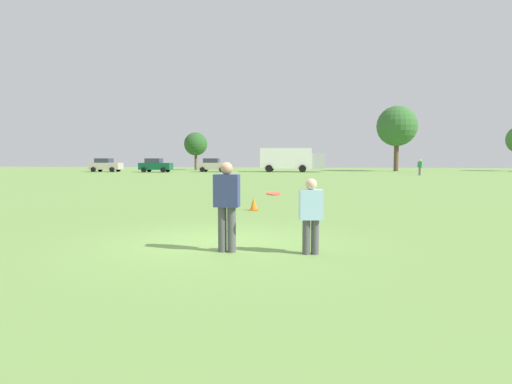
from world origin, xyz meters
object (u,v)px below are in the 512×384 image
Objects in this scene: traffic_cone at (254,204)px; frisbee at (273,193)px; parked_car_mid_left at (155,165)px; player_thrower at (227,202)px; player_defender at (311,212)px; parked_car_center at (213,165)px; parked_car_near_left at (105,165)px; bystander_sideline_watcher at (420,166)px; box_truck at (291,159)px.

frisbee is at bearing -78.90° from traffic_cone.
player_thrower is at bearing -67.71° from parked_car_mid_left.
parked_car_center reaches higher than player_defender.
player_thrower is at bearing -60.83° from parked_car_near_left.
player_thrower is at bearing -179.33° from player_defender.
parked_car_mid_left is 2.49× the size of bystander_sideline_watcher.
parked_car_mid_left is at bearing 112.29° from player_thrower.
player_defender is 0.34× the size of parked_car_near_left.
box_truck is at bearing 91.88° from player_thrower.
box_truck is (-1.21, 43.77, 1.52)m from traffic_cone.
frisbee is 0.06× the size of parked_car_near_left.
parked_car_mid_left and parked_car_center have the same top height.
parked_car_mid_left is 18.02m from box_truck.
parked_car_center is 0.50× the size of box_truck.
traffic_cone is 0.11× the size of parked_car_center.
parked_car_center is (7.28, 2.16, 0.00)m from parked_car_mid_left.
box_truck reaches higher than player_defender.
player_thrower is 42.75m from bystander_sideline_watcher.
parked_car_mid_left reaches higher than player_defender.
frisbee is 51.13m from parked_car_center.
box_truck is at bearing 6.95° from parked_car_near_left.
box_truck reaches higher than player_thrower.
player_defender is 50.70m from box_truck.
parked_car_center is (-13.67, 49.29, 0.12)m from player_defender.
player_thrower reaches higher than traffic_cone.
traffic_cone is 48.39m from parked_car_near_left.
frisbee is 51.45m from parked_car_mid_left.
box_truck reaches higher than parked_car_center.
parked_car_near_left is 25.09m from box_truck.
parked_car_near_left is 1.00× the size of parked_car_mid_left.
parked_car_mid_left is 1.00× the size of parked_car_center.
parked_car_near_left is at bearing 176.68° from parked_car_mid_left.
frisbee is (0.92, -0.14, 0.18)m from player_thrower.
player_defender is at bearing -105.36° from bystander_sideline_watcher.
player_thrower reaches higher than bystander_sideline_watcher.
parked_car_near_left is 0.50× the size of box_truck.
parked_car_near_left is at bearing -173.05° from box_truck.
frisbee is (-0.70, -0.16, 0.36)m from player_defender.
parked_car_near_left reaches higher than frisbee.
parked_car_near_left reaches higher than player_defender.
player_thrower is at bearing -88.12° from box_truck.
traffic_cone is 0.11× the size of parked_car_near_left.
traffic_cone is 0.06× the size of box_truck.
traffic_cone is at bearing -74.72° from parked_car_center.
traffic_cone is at bearing -111.35° from bystander_sideline_watcher.
parked_car_center is at bearing 6.84° from parked_car_near_left.
traffic_cone is 36.46m from bystander_sideline_watcher.
parked_car_mid_left is at bearing 168.80° from bystander_sideline_watcher.
parked_car_near_left is 14.60m from parked_car_center.
box_truck is (-3.28, 50.58, 0.94)m from player_defender.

